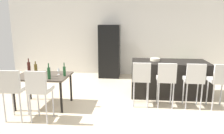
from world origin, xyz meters
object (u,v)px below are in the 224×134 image
bar_chair_middle (166,78)px  dining_chair_far (39,88)px  wine_glass_left (58,69)px  bar_chair_right (194,78)px  refrigerator (110,51)px  wine_bottle_inner (36,68)px  dining_table (43,78)px  potted_plant (189,69)px  kitchen_island (169,78)px  wine_bottle_right (49,72)px  bar_chair_far (220,79)px  fruit_bowl (155,59)px  wine_bottle_far (29,67)px  dining_chair_near (13,87)px  bar_chair_left (141,77)px  wine_bottle_middle (64,71)px  wine_bottle_corner (49,73)px

bar_chair_middle → dining_chair_far: same height
dining_chair_far → wine_glass_left: bearing=85.0°
bar_chair_right → refrigerator: size_ratio=0.57×
wine_bottle_inner → dining_chair_far: bearing=-61.8°
dining_table → refrigerator: (1.23, 2.83, 0.26)m
dining_chair_far → potted_plant: (3.73, 3.60, -0.36)m
kitchen_island → dining_table: bearing=-160.9°
dining_table → wine_glass_left: wine_glass_left is taller
dining_table → wine_bottle_right: 0.28m
bar_chair_middle → bar_chair_far: same height
wine_bottle_inner → fruit_bowl: (2.90, 0.90, 0.10)m
wine_bottle_far → wine_glass_left: wine_bottle_far is taller
dining_chair_near → bar_chair_far: bearing=13.0°
dining_chair_near → bar_chair_middle: bearing=17.7°
bar_chair_left → wine_bottle_middle: size_ratio=3.43×
kitchen_island → wine_bottle_middle: 2.74m
wine_bottle_middle → refrigerator: refrigerator is taller
dining_table → refrigerator: 3.09m
dining_chair_far → fruit_bowl: (2.37, 1.87, 0.26)m
potted_plant → dining_chair_near: bearing=-139.8°
bar_chair_left → wine_bottle_middle: (-1.73, -0.22, 0.16)m
bar_chair_left → wine_bottle_inner: bar_chair_left is taller
wine_bottle_far → bar_chair_far: bearing=-1.4°
wine_bottle_inner → wine_bottle_far: 0.25m
bar_chair_far → bar_chair_left: bearing=-180.0°
bar_chair_middle → wine_bottle_right: (-2.62, -0.29, 0.15)m
bar_chair_right → dining_chair_far: same height
bar_chair_right → dining_chair_far: bearing=-162.8°
wine_bottle_corner → refrigerator: bearing=72.9°
bar_chair_left → bar_chair_middle: 0.56m
bar_chair_far → potted_plant: 2.65m
wine_bottle_middle → wine_bottle_far: wine_bottle_far is taller
wine_bottle_far → wine_glass_left: (0.82, -0.22, -0.00)m
wine_glass_left → fruit_bowl: fruit_bowl is taller
kitchen_island → dining_chair_far: bearing=-146.4°
wine_glass_left → bar_chair_left: bearing=3.4°
bar_chair_left → dining_chair_far: size_ratio=1.00×
bar_chair_far → wine_bottle_middle: size_ratio=3.43×
bar_chair_left → bar_chair_far: (1.73, 0.00, 0.00)m
wine_bottle_right → bar_chair_far: bearing=4.4°
bar_chair_far → dining_chair_near: bearing=-167.0°
wine_bottle_corner → wine_bottle_inner: bearing=137.0°
dining_chair_far → wine_glass_left: size_ratio=6.03×
wine_bottle_right → kitchen_island: bearing=22.0°
wine_bottle_inner → wine_bottle_corner: bearing=-43.0°
dining_chair_near → wine_bottle_right: size_ratio=3.47×
refrigerator → bar_chair_middle: bearing=-59.1°
wine_bottle_middle → wine_bottle_far: (-1.00, 0.33, 0.01)m
bar_chair_left → refrigerator: bearing=111.1°
bar_chair_far → wine_bottle_right: size_ratio=3.47×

